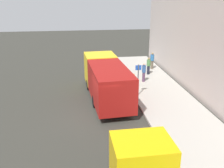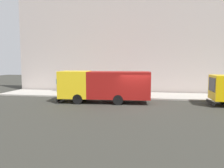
# 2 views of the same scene
# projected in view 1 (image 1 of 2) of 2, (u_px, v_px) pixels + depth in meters

# --- Properties ---
(ground) EXTENTS (80.00, 80.00, 0.00)m
(ground) POSITION_uv_depth(u_px,v_px,m) (97.00, 116.00, 16.21)
(ground) COLOR #302F29
(sidewalk) EXTENTS (4.33, 30.00, 0.14)m
(sidewalk) POSITION_uv_depth(u_px,v_px,m) (175.00, 111.00, 16.85)
(sidewalk) COLOR #A5A097
(sidewalk) RESTS_ON ground
(large_utility_truck) EXTENTS (2.92, 8.11, 2.75)m
(large_utility_truck) POSITION_uv_depth(u_px,v_px,m) (106.00, 79.00, 18.44)
(large_utility_truck) COLOR yellow
(large_utility_truck) RESTS_ON ground
(pedestrian_walking) EXTENTS (0.45, 0.45, 1.67)m
(pedestrian_walking) POSITION_uv_depth(u_px,v_px,m) (144.00, 72.00, 21.88)
(pedestrian_walking) COLOR #4F3350
(pedestrian_walking) RESTS_ON sidewalk
(pedestrian_standing) EXTENTS (0.49, 0.49, 1.62)m
(pedestrian_standing) POSITION_uv_depth(u_px,v_px,m) (149.00, 65.00, 23.92)
(pedestrian_standing) COLOR black
(pedestrian_standing) RESTS_ON sidewalk
(pedestrian_third) EXTENTS (0.47, 0.47, 1.68)m
(pedestrian_third) POSITION_uv_depth(u_px,v_px,m) (152.00, 60.00, 25.64)
(pedestrian_third) COLOR brown
(pedestrian_third) RESTS_ON sidewalk
(traffic_cone_orange) EXTENTS (0.39, 0.39, 0.55)m
(traffic_cone_orange) POSITION_uv_depth(u_px,v_px,m) (134.00, 76.00, 22.78)
(traffic_cone_orange) COLOR orange
(traffic_cone_orange) RESTS_ON sidewalk
(street_sign_post) EXTENTS (0.44, 0.08, 2.40)m
(street_sign_post) POSITION_uv_depth(u_px,v_px,m) (138.00, 77.00, 18.74)
(street_sign_post) COLOR #4C5156
(street_sign_post) RESTS_ON sidewalk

